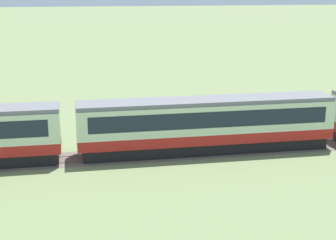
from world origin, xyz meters
name	(u,v)px	position (x,y,z in m)	size (l,w,h in m)	color
passenger_train	(210,122)	(-21.75, -0.21, 2.33)	(104.12, 3.01, 4.20)	#AD1E19
railway_track	(289,146)	(-15.06, -0.21, 0.01)	(158.17, 3.60, 0.04)	#665B51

